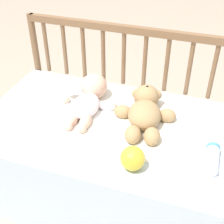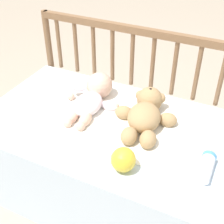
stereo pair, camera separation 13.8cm
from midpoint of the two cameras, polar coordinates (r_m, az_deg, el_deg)
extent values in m
plane|color=tan|center=(1.72, 2.16, -14.01)|extent=(12.00, 12.00, 0.00)
cube|color=silver|center=(1.56, 2.34, -8.77)|extent=(1.20, 0.69, 0.44)
cylinder|color=brown|center=(1.95, -8.91, 7.03)|extent=(0.04, 0.04, 0.77)
cube|color=brown|center=(1.56, 8.51, 14.29)|extent=(1.16, 0.03, 0.04)
cylinder|color=brown|center=(1.82, -7.52, 12.15)|extent=(0.02, 0.02, 0.29)
cylinder|color=brown|center=(1.77, -4.36, 11.58)|extent=(0.02, 0.02, 0.29)
cylinder|color=brown|center=(1.72, -1.03, 10.93)|extent=(0.02, 0.02, 0.29)
cylinder|color=brown|center=(1.67, 2.47, 10.20)|extent=(0.02, 0.02, 0.29)
cylinder|color=brown|center=(1.64, 6.13, 9.40)|extent=(0.02, 0.02, 0.29)
cylinder|color=brown|center=(1.61, 9.91, 8.53)|extent=(0.02, 0.02, 0.29)
cylinder|color=brown|center=(1.59, 13.80, 7.59)|extent=(0.02, 0.02, 0.29)
cylinder|color=brown|center=(1.57, 17.77, 6.59)|extent=(0.02, 0.02, 0.29)
cylinder|color=brown|center=(1.57, 21.76, 5.55)|extent=(0.02, 0.02, 0.29)
cube|color=white|center=(1.44, 3.46, -1.28)|extent=(0.73, 0.46, 0.01)
ellipsoid|color=tan|center=(1.37, 8.77, -1.06)|extent=(0.17, 0.20, 0.11)
sphere|color=tan|center=(1.48, 9.57, 2.16)|extent=(0.12, 0.12, 0.12)
sphere|color=beige|center=(1.46, 9.70, 3.23)|extent=(0.05, 0.05, 0.05)
sphere|color=black|center=(1.45, 9.78, 3.92)|extent=(0.02, 0.02, 0.02)
sphere|color=tan|center=(1.50, 7.88, 2.97)|extent=(0.05, 0.05, 0.05)
sphere|color=tan|center=(1.49, 11.51, 2.39)|extent=(0.05, 0.05, 0.05)
ellipsoid|color=tan|center=(1.43, 4.95, -0.19)|extent=(0.09, 0.08, 0.06)
ellipsoid|color=tan|center=(1.42, 12.95, -1.50)|extent=(0.09, 0.08, 0.06)
ellipsoid|color=tan|center=(1.30, 6.17, -4.51)|extent=(0.08, 0.10, 0.07)
ellipsoid|color=tan|center=(1.29, 9.65, -5.09)|extent=(0.08, 0.10, 0.07)
ellipsoid|color=white|center=(1.47, -1.75, 1.37)|extent=(0.14, 0.19, 0.08)
sphere|color=beige|center=(1.56, 0.24, 4.83)|extent=(0.13, 0.13, 0.13)
ellipsoid|color=white|center=(1.55, -3.68, 4.58)|extent=(0.10, 0.05, 0.05)
ellipsoid|color=white|center=(1.48, 2.22, 1.03)|extent=(0.10, 0.05, 0.05)
sphere|color=beige|center=(1.56, -5.06, 2.79)|extent=(0.04, 0.04, 0.04)
sphere|color=beige|center=(1.48, 3.30, 0.90)|extent=(0.04, 0.04, 0.04)
ellipsoid|color=beige|center=(1.42, -4.49, -0.92)|extent=(0.06, 0.10, 0.05)
ellipsoid|color=beige|center=(1.39, -2.12, -1.51)|extent=(0.06, 0.10, 0.05)
sphere|color=beige|center=(1.38, -5.32, -2.08)|extent=(0.04, 0.04, 0.04)
sphere|color=beige|center=(1.36, -2.90, -2.70)|extent=(0.04, 0.04, 0.04)
sphere|color=yellow|center=(1.18, 5.49, -8.82)|extent=(0.10, 0.10, 0.10)
cylinder|color=white|center=(1.24, 19.88, -9.79)|extent=(0.05, 0.13, 0.05)
cylinder|color=#4C99D8|center=(1.29, 20.34, -7.92)|extent=(0.06, 0.02, 0.06)
sphere|color=#EAC67F|center=(1.30, 20.47, -7.40)|extent=(0.04, 0.04, 0.04)
camera|label=1|loc=(0.07, -87.14, 2.09)|focal=50.00mm
camera|label=2|loc=(0.07, 92.86, -2.09)|focal=50.00mm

